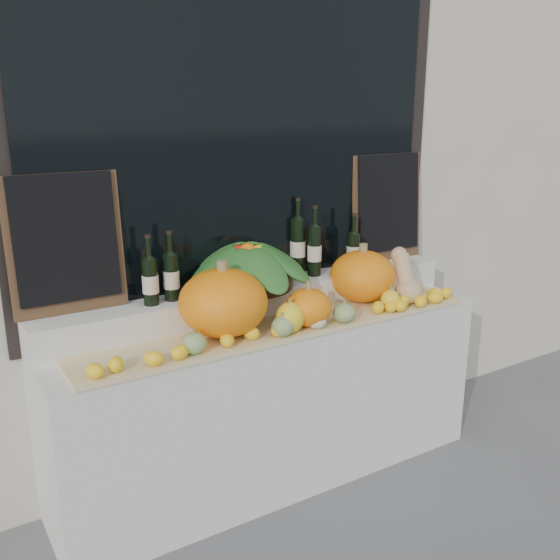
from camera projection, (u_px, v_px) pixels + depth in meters
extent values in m
cube|color=beige|center=(202.00, 43.00, 3.35)|extent=(7.00, 0.90, 4.50)
cube|color=black|center=(243.00, 112.00, 3.08)|extent=(2.40, 0.04, 2.10)
cube|color=black|center=(246.00, 112.00, 3.06)|extent=(2.20, 0.02, 2.00)
cube|color=silver|center=(272.00, 401.00, 3.26)|extent=(2.30, 0.55, 0.88)
cube|color=silver|center=(257.00, 299.00, 3.24)|extent=(2.30, 0.25, 0.16)
cube|color=tan|center=(285.00, 327.00, 3.04)|extent=(2.10, 0.32, 0.02)
ellipsoid|color=orange|center=(223.00, 302.00, 2.86)|extent=(0.43, 0.43, 0.32)
ellipsoid|color=orange|center=(362.00, 276.00, 3.36)|extent=(0.40, 0.40, 0.28)
ellipsoid|color=orange|center=(308.00, 307.00, 3.00)|extent=(0.23, 0.23, 0.18)
ellipsoid|color=tan|center=(409.00, 291.00, 3.34)|extent=(0.15, 0.15, 0.14)
cylinder|color=tan|center=(404.00, 269.00, 3.35)|extent=(0.09, 0.14, 0.18)
sphere|color=tan|center=(399.00, 255.00, 3.36)|extent=(0.09, 0.09, 0.09)
ellipsoid|color=#2A661E|center=(344.00, 313.00, 3.05)|extent=(0.11, 0.11, 0.10)
cylinder|color=olive|center=(345.00, 301.00, 3.04)|extent=(0.02, 0.02, 0.02)
ellipsoid|color=#2A661E|center=(283.00, 326.00, 2.87)|extent=(0.11, 0.11, 0.10)
cylinder|color=olive|center=(283.00, 314.00, 2.86)|extent=(0.02, 0.02, 0.02)
ellipsoid|color=beige|center=(317.00, 321.00, 2.98)|extent=(0.09, 0.09, 0.07)
cylinder|color=olive|center=(317.00, 312.00, 2.96)|extent=(0.02, 0.02, 0.02)
ellipsoid|color=yellow|center=(290.00, 317.00, 2.91)|extent=(0.13, 0.13, 0.15)
cylinder|color=olive|center=(290.00, 300.00, 2.89)|extent=(0.02, 0.02, 0.02)
ellipsoid|color=beige|center=(343.00, 314.00, 3.07)|extent=(0.10, 0.10, 0.08)
cylinder|color=olive|center=(343.00, 304.00, 3.05)|extent=(0.02, 0.02, 0.02)
ellipsoid|color=yellow|center=(390.00, 300.00, 3.24)|extent=(0.10, 0.10, 0.11)
cylinder|color=olive|center=(391.00, 288.00, 3.22)|extent=(0.02, 0.02, 0.02)
ellipsoid|color=#2A661E|center=(194.00, 343.00, 2.68)|extent=(0.11, 0.11, 0.10)
cylinder|color=olive|center=(194.00, 330.00, 2.66)|extent=(0.02, 0.02, 0.02)
cylinder|color=black|center=(248.00, 277.00, 3.16)|extent=(0.45, 0.45, 0.11)
cylinder|color=black|center=(150.00, 282.00, 2.88)|extent=(0.07, 0.07, 0.22)
cylinder|color=black|center=(148.00, 248.00, 2.83)|extent=(0.03, 0.03, 0.10)
cylinder|color=beige|center=(150.00, 284.00, 2.88)|extent=(0.08, 0.08, 0.08)
cylinder|color=black|center=(148.00, 236.00, 2.82)|extent=(0.03, 0.03, 0.02)
cylinder|color=black|center=(171.00, 277.00, 2.94)|extent=(0.07, 0.07, 0.22)
cylinder|color=black|center=(170.00, 244.00, 2.90)|extent=(0.03, 0.03, 0.10)
cylinder|color=beige|center=(171.00, 279.00, 2.95)|extent=(0.08, 0.08, 0.08)
cylinder|color=black|center=(169.00, 232.00, 2.88)|extent=(0.03, 0.03, 0.02)
cylinder|color=black|center=(298.00, 247.00, 3.37)|extent=(0.08, 0.08, 0.30)
cylinder|color=black|center=(298.00, 210.00, 3.32)|extent=(0.03, 0.03, 0.10)
cylinder|color=beige|center=(298.00, 249.00, 3.38)|extent=(0.08, 0.08, 0.08)
cylinder|color=black|center=(298.00, 199.00, 3.30)|extent=(0.03, 0.03, 0.02)
cylinder|color=black|center=(315.00, 251.00, 3.35)|extent=(0.07, 0.07, 0.27)
cylinder|color=black|center=(315.00, 217.00, 3.30)|extent=(0.03, 0.03, 0.10)
cylinder|color=beige|center=(314.00, 253.00, 3.36)|extent=(0.08, 0.08, 0.08)
cylinder|color=black|center=(315.00, 207.00, 3.29)|extent=(0.03, 0.03, 0.02)
cylinder|color=black|center=(353.00, 252.00, 3.49)|extent=(0.07, 0.07, 0.20)
cylinder|color=black|center=(354.00, 225.00, 3.44)|extent=(0.03, 0.03, 0.10)
cylinder|color=beige|center=(353.00, 253.00, 3.49)|extent=(0.08, 0.08, 0.08)
cylinder|color=black|center=(354.00, 215.00, 3.43)|extent=(0.03, 0.03, 0.02)
cube|color=#4C331E|center=(66.00, 244.00, 2.72)|extent=(0.50, 0.06, 0.62)
cube|color=black|center=(66.00, 238.00, 2.70)|extent=(0.44, 0.06, 0.56)
cube|color=#4C331E|center=(387.00, 208.00, 3.65)|extent=(0.50, 0.06, 0.62)
cube|color=black|center=(389.00, 203.00, 3.63)|extent=(0.44, 0.06, 0.56)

